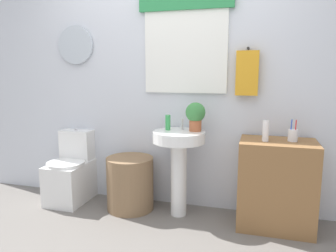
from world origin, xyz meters
name	(u,v)px	position (x,y,z in m)	size (l,w,h in m)	color
back_wall	(170,76)	(0.00, 1.15, 1.31)	(4.40, 0.18, 2.60)	silver
toilet	(71,174)	(-1.00, 0.88, 0.29)	(0.38, 0.51, 0.75)	white
laundry_hamper	(130,183)	(-0.32, 0.85, 0.26)	(0.46, 0.46, 0.52)	#846647
pedestal_sink	(179,154)	(0.17, 0.85, 0.59)	(0.49, 0.49, 0.81)	white
faucet	(182,124)	(0.17, 0.97, 0.86)	(0.03, 0.03, 0.10)	silver
wooden_cabinet	(276,184)	(1.04, 0.85, 0.38)	(0.63, 0.44, 0.77)	olive
soap_bottle	(168,122)	(0.05, 0.90, 0.88)	(0.05, 0.05, 0.14)	green
potted_plant	(195,115)	(0.31, 0.91, 0.96)	(0.18, 0.18, 0.27)	#AD5B38
lotion_bottle	(266,131)	(0.93, 0.81, 0.86)	(0.05, 0.05, 0.18)	white
toothbrush_cup	(293,135)	(1.15, 0.87, 0.82)	(0.08, 0.08, 0.19)	silver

